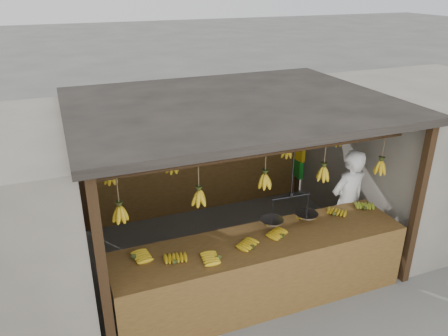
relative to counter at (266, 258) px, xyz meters
name	(u,v)px	position (x,y,z in m)	size (l,w,h in m)	color
ground	(231,252)	(0.04, 1.23, -0.72)	(80.00, 80.00, 0.00)	#5B5B57
stall	(223,124)	(0.04, 1.56, 1.26)	(4.30, 3.30, 2.40)	black
neighbor_right	(425,152)	(3.64, 1.23, 0.43)	(3.00, 3.00, 2.30)	slate
counter	(266,258)	(0.00, 0.00, 0.00)	(3.78, 0.86, 0.96)	brown
hanging_bananas	(233,156)	(0.05, 1.22, 0.89)	(3.61, 2.20, 0.38)	#BB9313
balance_scale	(290,214)	(0.43, 0.23, 0.40)	(0.78, 0.31, 0.94)	black
vendor	(347,203)	(1.64, 0.63, 0.13)	(0.61, 0.40, 1.68)	white
bag_bundles	(300,146)	(1.98, 2.58, 0.30)	(0.08, 0.26, 1.24)	#1426BF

